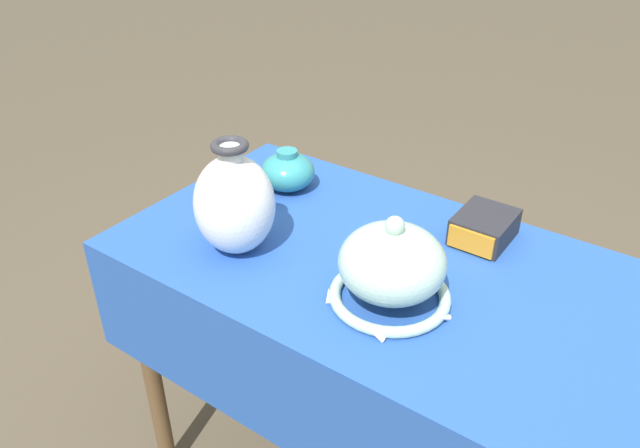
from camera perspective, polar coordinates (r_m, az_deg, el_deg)
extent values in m
cylinder|color=brown|center=(1.67, -15.15, -12.88)|extent=(0.04, 0.04, 0.73)
cylinder|color=brown|center=(1.93, -4.04, -4.62)|extent=(0.04, 0.04, 0.73)
cylinder|color=brown|center=(1.65, 24.93, -16.03)|extent=(0.04, 0.04, 0.73)
cube|color=brown|center=(1.31, 5.33, -3.91)|extent=(1.08, 0.60, 0.03)
cube|color=#234C9E|center=(1.30, 5.36, -3.27)|extent=(1.10, 0.62, 0.01)
cube|color=#234C9E|center=(1.20, -2.98, -15.90)|extent=(1.10, 0.01, 0.28)
ellipsoid|color=white|center=(1.28, -7.82, 1.74)|extent=(0.17, 0.17, 0.21)
cylinder|color=white|center=(1.23, -8.21, 6.43)|extent=(0.05, 0.05, 0.03)
torus|color=#2D2D33|center=(1.22, -8.26, 7.08)|extent=(0.08, 0.08, 0.02)
torus|color=#A8CCB7|center=(1.19, 6.38, -6.50)|extent=(0.23, 0.23, 0.02)
ellipsoid|color=#A8CCB7|center=(1.14, 6.60, -3.53)|extent=(0.20, 0.20, 0.14)
sphere|color=#A8CCB7|center=(1.10, 6.85, -0.16)|extent=(0.04, 0.04, 0.04)
cone|color=white|center=(1.15, 11.39, -8.46)|extent=(0.01, 0.03, 0.03)
cone|color=white|center=(1.25, 10.27, -4.48)|extent=(0.04, 0.02, 0.03)
cone|color=white|center=(1.27, 4.26, -3.47)|extent=(0.03, 0.03, 0.03)
cone|color=white|center=(1.18, 0.80, -6.58)|extent=(0.03, 0.03, 0.03)
cone|color=white|center=(1.10, 5.14, -10.06)|extent=(0.04, 0.02, 0.03)
cube|color=#232328|center=(1.39, 14.78, -0.26)|extent=(0.11, 0.14, 0.06)
cube|color=orange|center=(1.33, 13.60, -1.60)|extent=(0.10, 0.01, 0.05)
ellipsoid|color=teal|center=(1.54, -2.98, 4.80)|extent=(0.13, 0.13, 0.09)
cylinder|color=teal|center=(1.51, -3.04, 6.46)|extent=(0.05, 0.05, 0.02)
cylinder|color=#BC6642|center=(1.48, -8.05, 3.06)|extent=(0.09, 0.09, 0.07)
torus|color=#BC6642|center=(1.47, -8.16, 4.28)|extent=(0.10, 0.10, 0.01)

